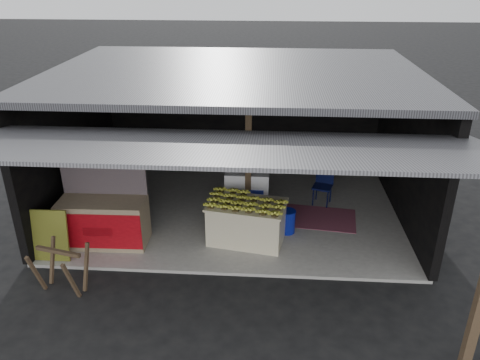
# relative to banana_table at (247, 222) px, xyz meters

# --- Properties ---
(ground) EXTENTS (80.00, 80.00, 0.00)m
(ground) POSITION_rel_banana_table_xyz_m (-0.32, -1.07, -0.45)
(ground) COLOR black
(ground) RESTS_ON ground
(concrete_slab) EXTENTS (7.00, 5.00, 0.06)m
(concrete_slab) POSITION_rel_banana_table_xyz_m (-0.32, 1.43, -0.42)
(concrete_slab) COLOR gray
(concrete_slab) RESTS_ON ground
(shophouse) EXTENTS (7.40, 7.29, 3.02)m
(shophouse) POSITION_rel_banana_table_xyz_m (-0.32, 1.74, 1.64)
(shophouse) COLOR black
(shophouse) RESTS_ON ground
(banana_table) EXTENTS (1.56, 1.12, 0.79)m
(banana_table) POSITION_rel_banana_table_xyz_m (0.00, 0.00, 0.00)
(banana_table) COLOR beige
(banana_table) RESTS_ON concrete_slab
(banana_pile) EXTENTS (1.43, 1.01, 0.16)m
(banana_pile) POSITION_rel_banana_table_xyz_m (0.00, 0.00, 0.47)
(banana_pile) COLOR gold
(banana_pile) RESTS_ON banana_table
(white_crate) EXTENTS (0.90, 0.62, 0.99)m
(white_crate) POSITION_rel_banana_table_xyz_m (-0.05, 1.07, 0.10)
(white_crate) COLOR white
(white_crate) RESTS_ON concrete_slab
(neighbor_stall) EXTENTS (1.60, 0.74, 1.63)m
(neighbor_stall) POSITION_rel_banana_table_xyz_m (-2.65, -0.25, 0.10)
(neighbor_stall) COLOR #998466
(neighbor_stall) RESTS_ON concrete_slab
(green_signboard) EXTENTS (0.63, 0.19, 0.95)m
(green_signboard) POSITION_rel_banana_table_xyz_m (-3.42, -0.85, 0.08)
(green_signboard) COLOR black
(green_signboard) RESTS_ON concrete_slab
(sawhorse) EXTENTS (0.84, 0.84, 0.79)m
(sawhorse) POSITION_rel_banana_table_xyz_m (-2.89, -1.65, 0.04)
(sawhorse) COLOR #4C3926
(sawhorse) RESTS_ON ground
(water_barrel) EXTENTS (0.30, 0.30, 0.44)m
(water_barrel) POSITION_rel_banana_table_xyz_m (0.78, 0.36, -0.17)
(water_barrel) COLOR #0D1998
(water_barrel) RESTS_ON concrete_slab
(plastic_chair) EXTENTS (0.50, 0.50, 0.84)m
(plastic_chair) POSITION_rel_banana_table_xyz_m (1.59, 1.69, 0.09)
(plastic_chair) COLOR #090E34
(plastic_chair) RESTS_ON concrete_slab
(magenta_rug) EXTENTS (1.61, 1.18, 0.01)m
(magenta_rug) POSITION_rel_banana_table_xyz_m (1.46, 0.96, -0.39)
(magenta_rug) COLOR maroon
(magenta_rug) RESTS_ON concrete_slab
(picture_frames) EXTENTS (1.62, 0.04, 0.46)m
(picture_frames) POSITION_rel_banana_table_xyz_m (-0.49, 3.82, 1.48)
(picture_frames) COLOR black
(picture_frames) RESTS_ON shophouse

